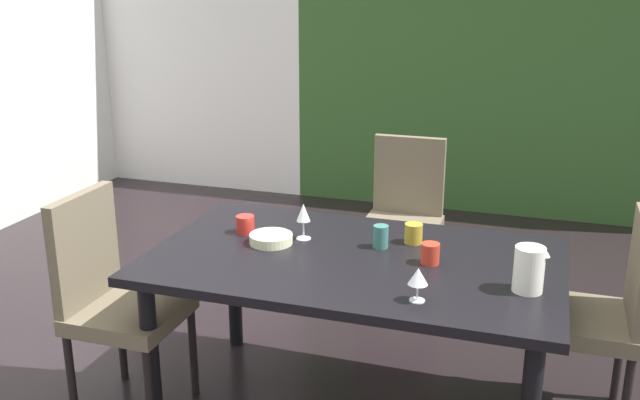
{
  "coord_description": "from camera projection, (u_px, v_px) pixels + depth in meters",
  "views": [
    {
      "loc": [
        1.18,
        -2.81,
        1.86
      ],
      "look_at": [
        0.18,
        0.24,
        0.85
      ],
      "focal_mm": 40.0,
      "sensor_mm": 36.0,
      "label": 1
    }
  ],
  "objects": [
    {
      "name": "cup_near_window",
      "position": [
        381.0,
        237.0,
        3.05
      ],
      "size": [
        0.07,
        0.07,
        0.1
      ],
      "primitive_type": "cylinder",
      "color": "#37716B",
      "rests_on": "dining_table"
    },
    {
      "name": "ground_plane",
      "position": [
        269.0,
        380.0,
        3.46
      ],
      "size": [
        5.72,
        6.02,
        0.02
      ],
      "primitive_type": "cube",
      "color": "black"
    },
    {
      "name": "cup_south",
      "position": [
        430.0,
        254.0,
        2.88
      ],
      "size": [
        0.08,
        0.08,
        0.09
      ],
      "primitive_type": "cylinder",
      "color": "red",
      "rests_on": "dining_table"
    },
    {
      "name": "cup_rear",
      "position": [
        413.0,
        233.0,
        3.1
      ],
      "size": [
        0.08,
        0.08,
        0.09
      ],
      "primitive_type": "cylinder",
      "color": "#B2922A",
      "rests_on": "dining_table"
    },
    {
      "name": "chair_right_far",
      "position": [
        603.0,
        308.0,
        2.97
      ],
      "size": [
        0.44,
        0.44,
        0.95
      ],
      "rotation": [
        0.0,
        0.0,
        1.57
      ],
      "color": "brown",
      "rests_on": "ground_plane"
    },
    {
      "name": "dining_table",
      "position": [
        354.0,
        275.0,
        2.99
      ],
      "size": [
        1.7,
        1.02,
        0.75
      ],
      "color": "black",
      "rests_on": "ground_plane"
    },
    {
      "name": "back_panel_interior",
      "position": [
        195.0,
        44.0,
        6.3
      ],
      "size": [
        1.99,
        0.1,
        2.59
      ],
      "primitive_type": "cube",
      "color": "silver",
      "rests_on": "ground_plane"
    },
    {
      "name": "garden_window_panel",
      "position": [
        530.0,
        54.0,
        5.45
      ],
      "size": [
        3.74,
        0.1,
        2.59
      ],
      "primitive_type": "cube",
      "color": "#2F5325",
      "rests_on": "ground_plane"
    },
    {
      "name": "wine_glass_west",
      "position": [
        303.0,
        214.0,
        3.13
      ],
      "size": [
        0.07,
        0.07,
        0.16
      ],
      "color": "silver",
      "rests_on": "dining_table"
    },
    {
      "name": "cup_front",
      "position": [
        245.0,
        224.0,
        3.22
      ],
      "size": [
        0.08,
        0.08,
        0.08
      ],
      "primitive_type": "cylinder",
      "color": "red",
      "rests_on": "dining_table"
    },
    {
      "name": "pitcher_center",
      "position": [
        529.0,
        269.0,
        2.61
      ],
      "size": [
        0.13,
        0.11,
        0.18
      ],
      "color": "white",
      "rests_on": "dining_table"
    },
    {
      "name": "serving_bowl_north",
      "position": [
        271.0,
        239.0,
        3.1
      ],
      "size": [
        0.19,
        0.19,
        0.04
      ],
      "primitive_type": "cylinder",
      "color": "beige",
      "rests_on": "dining_table"
    },
    {
      "name": "chair_head_far",
      "position": [
        404.0,
        212.0,
        4.17
      ],
      "size": [
        0.44,
        0.45,
        0.97
      ],
      "rotation": [
        0.0,
        0.0,
        3.14
      ],
      "color": "brown",
      "rests_on": "ground_plane"
    },
    {
      "name": "wine_glass_left",
      "position": [
        418.0,
        277.0,
        2.53
      ],
      "size": [
        0.07,
        0.07,
        0.13
      ],
      "color": "silver",
      "rests_on": "dining_table"
    },
    {
      "name": "chair_left_near",
      "position": [
        112.0,
        293.0,
        3.08
      ],
      "size": [
        0.45,
        0.44,
        0.99
      ],
      "rotation": [
        0.0,
        0.0,
        -1.57
      ],
      "color": "brown",
      "rests_on": "ground_plane"
    }
  ]
}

